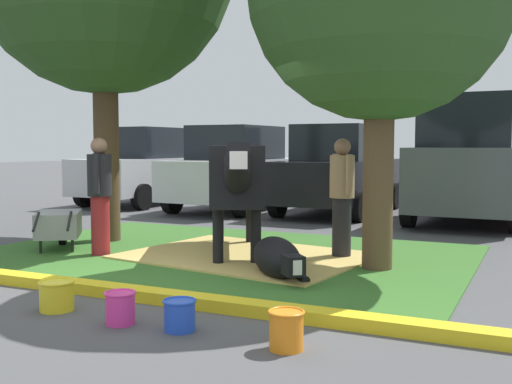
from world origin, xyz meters
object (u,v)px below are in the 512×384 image
object	(u,v)px
calf_lying	(278,258)
sedan_red	(237,169)
cow_holstein	(236,175)
sedan_silver	(147,167)
bucket_blue	(180,314)
suv_dark_grey	(473,160)
person_visitor_near	(342,194)
person_handler	(100,193)
wheelbarrow	(59,225)
sedan_blue	(339,170)
bucket_pink	(120,307)
bucket_orange	(286,329)
bucket_yellow	(57,295)

from	to	relation	value
calf_lying	sedan_red	bearing A→B (deg)	120.65
cow_holstein	sedan_silver	bearing A→B (deg)	133.90
calf_lying	cow_holstein	bearing A→B (deg)	135.32
bucket_blue	suv_dark_grey	bearing A→B (deg)	81.06
person_visitor_near	sedan_silver	xyz separation A→B (m)	(-7.10, 5.49, 0.09)
person_handler	wheelbarrow	xyz separation A→B (m)	(-0.86, 0.09, -0.51)
sedan_blue	bucket_pink	bearing A→B (deg)	-84.11
bucket_pink	sedan_red	xyz separation A→B (m)	(-3.44, 8.97, 0.83)
person_handler	sedan_silver	size ratio (longest dim) A/B	0.38
person_visitor_near	cow_holstein	bearing A→B (deg)	-164.29
sedan_silver	bucket_orange	bearing A→B (deg)	-49.86
bucket_yellow	bucket_pink	size ratio (longest dim) A/B	1.18
person_visitor_near	sedan_silver	bearing A→B (deg)	142.30
cow_holstein	sedan_blue	bearing A→B (deg)	93.36
cow_holstein	person_handler	bearing A→B (deg)	-153.89
person_handler	bucket_orange	world-z (taller)	person_handler
wheelbarrow	bucket_blue	xyz separation A→B (m)	(3.76, -2.62, -0.25)
bucket_pink	sedan_red	bearing A→B (deg)	110.98
calf_lying	sedan_blue	world-z (taller)	sedan_blue
bucket_orange	calf_lying	bearing A→B (deg)	114.76
suv_dark_grey	sedan_blue	bearing A→B (deg)	173.88
bucket_orange	bucket_yellow	bearing A→B (deg)	177.42
bucket_pink	wheelbarrow	bearing A→B (deg)	140.03
person_handler	bucket_pink	xyz separation A→B (m)	(2.33, -2.58, -0.75)
person_visitor_near	bucket_orange	world-z (taller)	person_visitor_near
cow_holstein	bucket_pink	bearing A→B (deg)	-79.81
wheelbarrow	bucket_blue	world-z (taller)	wheelbarrow
person_visitor_near	bucket_pink	distance (m)	3.98
bucket_orange	sedan_red	size ratio (longest dim) A/B	0.07
calf_lying	person_handler	world-z (taller)	person_handler
bucket_blue	sedan_red	world-z (taller)	sedan_red
sedan_red	sedan_blue	xyz separation A→B (m)	(2.48, 0.33, 0.00)
bucket_orange	sedan_blue	size ratio (longest dim) A/B	0.07
bucket_orange	sedan_blue	distance (m)	9.68
bucket_pink	bucket_blue	world-z (taller)	bucket_pink
wheelbarrow	person_handler	bearing A→B (deg)	-6.22
sedan_blue	cow_holstein	bearing A→B (deg)	-86.64
sedan_red	sedan_blue	bearing A→B (deg)	7.50
cow_holstein	bucket_orange	size ratio (longest dim) A/B	9.49
calf_lying	bucket_blue	distance (m)	2.26
cow_holstein	suv_dark_grey	size ratio (longest dim) A/B	0.63
cow_holstein	wheelbarrow	xyz separation A→B (m)	(-2.58, -0.75, -0.76)
person_visitor_near	suv_dark_grey	bearing A→B (deg)	77.30
calf_lying	sedan_silver	world-z (taller)	sedan_silver
bucket_yellow	sedan_blue	distance (m)	9.24
person_handler	bucket_orange	xyz separation A→B (m)	(3.91, -2.59, -0.74)
bucket_blue	suv_dark_grey	xyz separation A→B (m)	(1.40, 8.93, 1.13)
person_visitor_near	bucket_blue	bearing A→B (deg)	-93.66
calf_lying	wheelbarrow	distance (m)	3.72
person_handler	sedan_red	size ratio (longest dim) A/B	0.38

